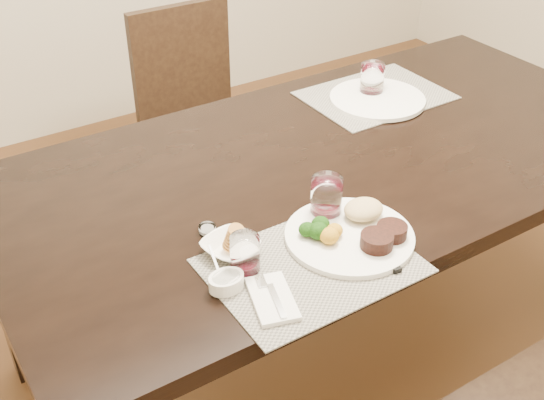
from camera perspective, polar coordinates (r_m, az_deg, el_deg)
ground_plane at (r=2.44m, az=4.71°, el=-11.58°), size 4.50×4.50×0.00m
dining_table at (r=2.02m, az=5.59°, el=1.80°), size 2.00×1.00×0.75m
chair_far at (r=2.79m, az=-6.35°, el=7.58°), size 0.42×0.42×0.90m
placemat_near at (r=1.55m, az=3.33°, el=-5.50°), size 0.46×0.34×0.00m
placemat_far at (r=2.33m, az=8.64°, el=8.65°), size 0.46×0.34×0.00m
dinner_plate at (r=1.63m, az=6.99°, el=-2.60°), size 0.31×0.31×0.06m
napkin_fork at (r=1.46m, az=0.02°, el=-8.23°), size 0.13×0.17×0.02m
steak_knife at (r=1.59m, az=8.93°, el=-4.41°), size 0.04×0.23×0.01m
cracker_bowl at (r=1.58m, az=-3.51°, el=-3.88°), size 0.15×0.15×0.06m
sauce_ramekin at (r=1.48m, az=-3.85°, el=-6.80°), size 0.08×0.12×0.06m
wine_glass_near at (r=1.68m, az=4.56°, el=0.05°), size 0.08×0.08×0.11m
far_plate at (r=2.29m, az=8.81°, el=8.35°), size 0.31×0.31×0.01m
wine_glass_far at (r=2.31m, az=8.37°, el=9.81°), size 0.08×0.08×0.11m
wine_glass_side at (r=1.52m, az=-2.27°, el=-4.71°), size 0.07×0.07×0.09m
salt_cellar at (r=1.65m, az=-5.43°, el=-2.47°), size 0.04×0.04×0.02m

